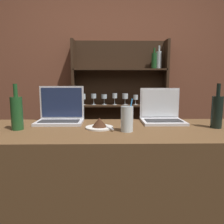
{
  "coord_description": "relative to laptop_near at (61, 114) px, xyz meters",
  "views": [
    {
      "loc": [
        -0.03,
        -1.0,
        1.25
      ],
      "look_at": [
        -0.01,
        0.36,
        1.05
      ],
      "focal_mm": 35.0,
      "sensor_mm": 36.0,
      "label": 1
    }
  ],
  "objects": [
    {
      "name": "wine_bottle_green",
      "position": [
        -0.21,
        -0.22,
        0.04
      ],
      "size": [
        0.07,
        0.07,
        0.28
      ],
      "color": "#1E4C23",
      "rests_on": "bar_counter"
    },
    {
      "name": "back_wall",
      "position": [
        0.37,
        1.21,
        0.34
      ],
      "size": [
        7.0,
        0.06,
        2.7
      ],
      "color": "brown",
      "rests_on": "ground_plane"
    },
    {
      "name": "cake_plate",
      "position": [
        0.28,
        -0.19,
        -0.04
      ],
      "size": [
        0.18,
        0.18,
        0.07
      ],
      "color": "silver",
      "rests_on": "bar_counter"
    },
    {
      "name": "water_glass",
      "position": [
        0.45,
        -0.28,
        0.01
      ],
      "size": [
        0.07,
        0.07,
        0.19
      ],
      "color": "silver",
      "rests_on": "bar_counter"
    },
    {
      "name": "wine_bottle_dark",
      "position": [
        1.02,
        -0.19,
        0.05
      ],
      "size": [
        0.07,
        0.07,
        0.28
      ],
      "color": "black",
      "rests_on": "bar_counter"
    },
    {
      "name": "laptop_near",
      "position": [
        0.0,
        0.0,
        0.0
      ],
      "size": [
        0.32,
        0.21,
        0.26
      ],
      "color": "silver",
      "rests_on": "bar_counter"
    },
    {
      "name": "back_shelf",
      "position": [
        0.49,
        1.13,
        -0.12
      ],
      "size": [
        1.13,
        0.18,
        1.72
      ],
      "color": "#332114",
      "rests_on": "ground_plane"
    },
    {
      "name": "bar_counter",
      "position": [
        0.37,
        -0.21,
        -0.54
      ],
      "size": [
        2.03,
        0.65,
        0.95
      ],
      "color": "brown",
      "rests_on": "ground_plane"
    },
    {
      "name": "laptop_far",
      "position": [
        0.72,
        0.01,
        -0.01
      ],
      "size": [
        0.29,
        0.23,
        0.24
      ],
      "color": "silver",
      "rests_on": "bar_counter"
    }
  ]
}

